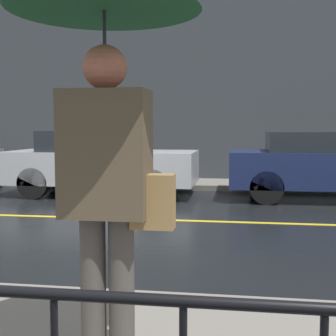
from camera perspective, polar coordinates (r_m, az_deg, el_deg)
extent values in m
plane|color=black|center=(8.02, -9.51, -6.02)|extent=(80.00, 80.00, 0.00)
cube|color=slate|center=(12.34, -2.97, -1.85)|extent=(28.00, 1.65, 0.13)
cube|color=gold|center=(8.02, -9.51, -5.99)|extent=(25.20, 0.12, 0.01)
cube|color=#383D42|center=(13.33, -2.17, 12.79)|extent=(28.00, 0.30, 6.69)
cylinder|color=#4C4742|center=(2.78, -9.09, -14.74)|extent=(0.15, 0.15, 0.88)
cylinder|color=#4C4742|center=(2.74, -5.68, -15.03)|extent=(0.15, 0.15, 0.88)
cube|color=brown|center=(2.60, -7.59, 1.73)|extent=(0.48, 0.29, 0.70)
sphere|color=#CA6E52|center=(2.62, -7.71, 12.07)|extent=(0.24, 0.24, 0.24)
cylinder|color=#262628|center=(2.61, -7.68, 10.23)|extent=(0.02, 0.02, 0.77)
cube|color=#9E7A47|center=(2.57, -1.87, -4.09)|extent=(0.24, 0.12, 0.30)
cube|color=#B2B5BA|center=(10.62, -7.98, 0.15)|extent=(4.19, 1.77, 0.71)
cube|color=#1E2328|center=(10.64, -8.88, 3.29)|extent=(2.18, 1.63, 0.45)
cylinder|color=black|center=(11.11, -0.38, -1.18)|extent=(0.67, 0.22, 0.67)
cylinder|color=black|center=(9.60, -1.83, -2.14)|extent=(0.67, 0.22, 0.67)
cylinder|color=black|center=(11.80, -12.94, -0.95)|extent=(0.67, 0.22, 0.67)
cylinder|color=black|center=(10.38, -16.08, -1.79)|extent=(0.67, 0.22, 0.67)
cube|color=#19234C|center=(10.32, 18.44, -0.11)|extent=(3.90, 1.75, 0.74)
cube|color=#1E2328|center=(10.27, 17.67, 3.08)|extent=(2.03, 1.61, 0.41)
cylinder|color=black|center=(10.98, 11.49, -1.35)|extent=(0.67, 0.22, 0.67)
cylinder|color=black|center=(9.46, 11.94, -2.35)|extent=(0.67, 0.22, 0.67)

